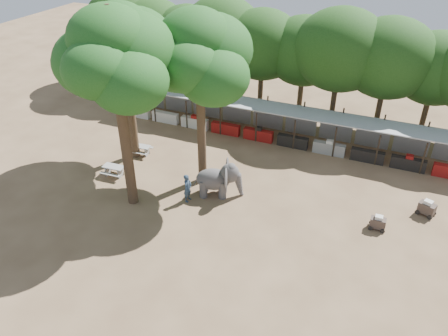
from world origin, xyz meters
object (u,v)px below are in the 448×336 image
at_px(cart_front, 378,222).
at_px(yard_tree_center, 114,59).
at_px(yard_tree_left, 123,46).
at_px(yard_tree_back, 198,56).
at_px(picnic_table_far, 141,149).
at_px(elephant, 219,179).
at_px(picnic_table_near, 114,169).
at_px(cart_back, 427,208).
at_px(handler, 188,188).

bearing_deg(cart_front, yard_tree_center, -169.35).
xyz_separation_m(yard_tree_left, yard_tree_back, (6.00, -1.00, 0.34)).
bearing_deg(cart_front, yard_tree_left, 172.64).
relative_size(yard_tree_left, picnic_table_far, 7.25).
height_order(elephant, cart_front, elephant).
distance_m(yard_tree_left, picnic_table_near, 8.32).
relative_size(yard_tree_back, elephant, 3.54).
xyz_separation_m(yard_tree_left, cart_back, (20.30, 0.62, -7.69)).
bearing_deg(elephant, cart_front, -15.81).
xyz_separation_m(yard_tree_center, elephant, (4.85, 2.66, -8.02)).
relative_size(yard_tree_back, cart_front, 11.85).
bearing_deg(yard_tree_left, elephant, -16.60).
bearing_deg(picnic_table_far, cart_front, -11.17).
xyz_separation_m(yard_tree_back, elephant, (1.85, -1.34, -7.35)).
bearing_deg(picnic_table_far, yard_tree_center, -67.53).
bearing_deg(cart_back, handler, -141.01).
xyz_separation_m(yard_tree_back, cart_front, (11.72, -0.92, -8.09)).
relative_size(yard_tree_back, cart_back, 9.25).
height_order(yard_tree_center, cart_back, yard_tree_center).
relative_size(elephant, cart_back, 2.61).
bearing_deg(picnic_table_near, yard_tree_center, -37.79).
bearing_deg(yard_tree_left, picnic_table_near, -85.27).
bearing_deg(handler, picnic_table_near, 85.68).
distance_m(handler, picnic_table_near, 6.10).
bearing_deg(elephant, cart_back, -4.88).
bearing_deg(picnic_table_near, cart_front, 0.73).
relative_size(yard_tree_left, picnic_table_near, 7.03).
bearing_deg(yard_tree_center, yard_tree_back, 53.14).
xyz_separation_m(picnic_table_near, cart_front, (17.46, 1.19, -0.03)).
distance_m(yard_tree_center, cart_back, 20.16).
bearing_deg(handler, cart_front, -79.43).
distance_m(handler, cart_front, 11.57).
relative_size(yard_tree_center, handler, 6.31).
bearing_deg(picnic_table_far, elephant, -22.86).
xyz_separation_m(yard_tree_left, handler, (6.30, -3.73, -7.25)).
height_order(yard_tree_center, yard_tree_back, yard_tree_center).
bearing_deg(picnic_table_near, picnic_table_far, 84.43).
distance_m(yard_tree_left, cart_front, 19.43).
bearing_deg(cart_back, yard_tree_left, -156.53).
height_order(yard_tree_center, cart_front, yard_tree_center).
relative_size(yard_tree_center, elephant, 3.75).
bearing_deg(yard_tree_left, cart_front, -6.18).
distance_m(yard_tree_center, picnic_table_far, 10.48).
bearing_deg(yard_tree_back, elephant, -35.90).
distance_m(yard_tree_back, picnic_table_near, 10.11).
bearing_deg(handler, cart_back, -71.17).
bearing_deg(yard_tree_left, picnic_table_far, 21.93).
relative_size(yard_tree_left, cart_back, 8.97).
xyz_separation_m(elephant, picnic_table_near, (-7.60, -0.76, -0.70)).
bearing_deg(picnic_table_far, handler, -37.68).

